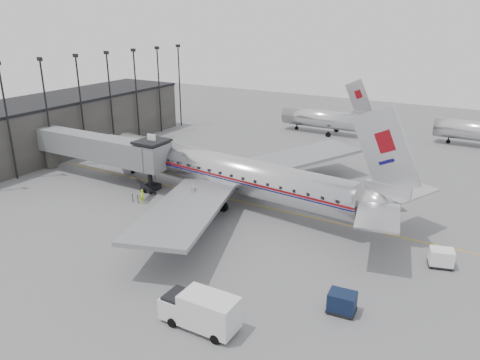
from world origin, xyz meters
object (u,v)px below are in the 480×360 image
object	(u,v)px
baggage_cart_navy	(342,302)
baggage_cart_white	(441,257)
airliner	(229,173)
ramp_worker	(142,197)
service_van	(200,310)

from	to	relation	value
baggage_cart_navy	baggage_cart_white	xyz separation A→B (m)	(5.27, 10.73, -0.01)
airliner	ramp_worker	bearing A→B (deg)	-138.23
airliner	service_van	world-z (taller)	airliner
airliner	baggage_cart_navy	world-z (taller)	airliner
airliner	ramp_worker	size ratio (longest dim) A/B	25.33
service_van	ramp_worker	distance (m)	24.07
service_van	baggage_cart_white	size ratio (longest dim) A/B	2.37
ramp_worker	service_van	bearing A→B (deg)	-43.32
airliner	ramp_worker	distance (m)	10.39
service_van	baggage_cart_white	world-z (taller)	service_van
airliner	baggage_cart_navy	xyz separation A→B (m)	(18.52, -14.44, -2.52)
baggage_cart_navy	baggage_cart_white	size ratio (longest dim) A/B	0.92
airliner	baggage_cart_white	distance (m)	24.21
airliner	service_van	xyz separation A→B (m)	(10.52, -21.05, -1.98)
service_van	baggage_cart_navy	distance (m)	10.38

